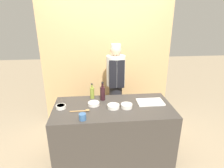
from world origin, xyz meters
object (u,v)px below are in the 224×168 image
Objects in this scene: sauce_bowl_green at (113,106)px; sauce_bowl_purple at (94,104)px; bottle_wine at (103,93)px; bottle_oil at (92,92)px; wooden_spoon at (83,111)px; sauce_bowl_brown at (127,106)px; chef_center at (116,86)px; sauce_bowl_orange at (61,107)px; cutting_board at (150,102)px; cup_blue at (82,117)px.

sauce_bowl_purple is (-0.27, 0.11, -0.00)m from sauce_bowl_green.
sauce_bowl_purple is at bearing 157.31° from sauce_bowl_green.
bottle_oil is (-0.16, 0.08, -0.02)m from bottle_wine.
wooden_spoon is at bearing -106.92° from bottle_oil.
bottle_wine is at bearing 115.72° from sauce_bowl_green.
sauce_bowl_brown is 0.55× the size of bottle_wine.
sauce_bowl_orange is at bearing -138.56° from chef_center.
bottle_wine reaches higher than cutting_board.
bottle_wine is (0.59, 0.22, 0.09)m from sauce_bowl_orange.
sauce_bowl_brown is at bearing 23.73° from cup_blue.
sauce_bowl_purple is 0.57× the size of bottle_wine.
sauce_bowl_brown is at bearing -85.97° from chef_center.
cutting_board is at bearing 9.93° from wooden_spoon.
cup_blue is at bearing -110.01° from sauce_bowl_purple.
cutting_board is (0.83, -0.00, -0.01)m from sauce_bowl_purple.
sauce_bowl_green is at bearing -50.58° from bottle_oil.
sauce_bowl_brown is at bearing -4.34° from sauce_bowl_orange.
sauce_bowl_brown is 0.60m from wooden_spoon.
sauce_bowl_green reaches higher than wooden_spoon.
cup_blue is at bearing -116.80° from bottle_wine.
cup_blue is at bearing -158.54° from cutting_board.
bottle_wine reaches higher than cup_blue.
cup_blue is 0.34× the size of wooden_spoon.
sauce_bowl_orange is 0.45m from cup_blue.
cutting_board is 1.45× the size of wooden_spoon.
chef_center is at bearing 94.03° from sauce_bowl_brown.
wooden_spoon is at bearing -170.07° from cutting_board.
bottle_wine reaches higher than sauce_bowl_purple.
sauce_bowl_purple is 1.05× the size of sauce_bowl_brown.
wooden_spoon is (-0.13, -0.41, -0.08)m from bottle_oil.
bottle_wine reaches higher than wooden_spoon.
sauce_bowl_orange is 0.63m from bottle_wine.
chef_center is (0.54, 0.87, -0.00)m from wooden_spoon.
sauce_bowl_brown is 0.41× the size of cutting_board.
wooden_spoon is (0.31, -0.12, -0.01)m from sauce_bowl_orange.
chef_center is (-0.43, 0.70, 0.00)m from cutting_board.
sauce_bowl_green is at bearing -64.28° from bottle_wine.
bottle_wine is at bearing -26.11° from bottle_oil.
cup_blue reaches higher than sauce_bowl_orange.
chef_center is (0.42, 0.46, -0.08)m from bottle_oil.
sauce_bowl_orange is 0.08× the size of chef_center.
sauce_bowl_green is 0.57m from cutting_board.
sauce_bowl_orange reaches higher than cutting_board.
bottle_wine reaches higher than bottle_oil.
sauce_bowl_green is 0.70× the size of bottle_oil.
bottle_oil is at bearing 153.89° from bottle_wine.
cup_blue is (-0.97, -0.38, 0.03)m from cutting_board.
sauce_bowl_purple is 0.23m from bottle_wine.
cutting_board is at bearing -58.52° from chef_center.
bottle_oil is 0.62m from chef_center.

